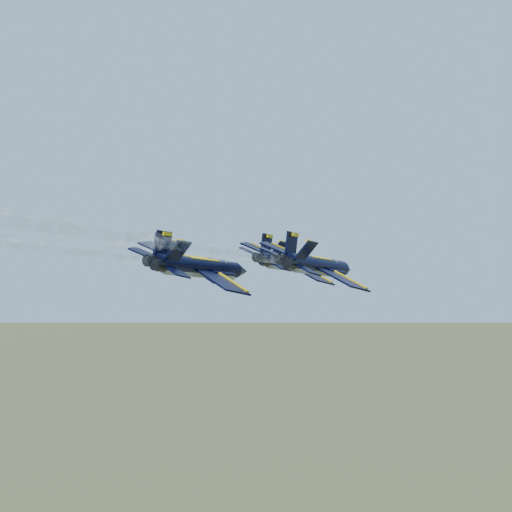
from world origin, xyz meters
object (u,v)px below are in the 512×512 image
(jet_lead, at_px, (291,263))
(jet_left, at_px, (193,264))
(jet_right, at_px, (318,265))
(jet_slot, at_px, (201,267))

(jet_lead, bearing_deg, jet_left, -127.02)
(jet_right, relative_size, jet_slot, 1.00)
(jet_lead, distance_m, jet_slot, 22.18)
(jet_lead, distance_m, jet_right, 13.62)
(jet_slot, bearing_deg, jet_lead, 91.00)
(jet_lead, xyz_separation_m, jet_left, (-10.88, -9.17, 0.00))
(jet_left, bearing_deg, jet_right, 4.02)
(jet_lead, bearing_deg, jet_right, -48.01)
(jet_right, bearing_deg, jet_left, -175.98)
(jet_lead, relative_size, jet_left, 1.00)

